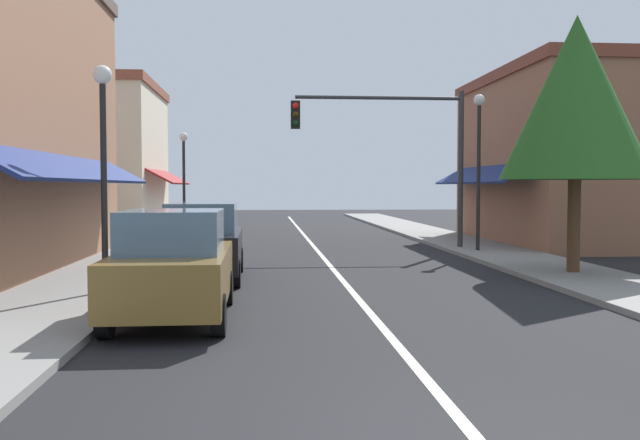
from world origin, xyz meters
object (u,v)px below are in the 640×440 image
Objects in this scene: street_lamp_left_near at (103,140)px; street_lamp_left_far at (184,166)px; parked_car_second_left at (203,242)px; street_lamp_right_mid at (479,147)px; traffic_signal_mast_arm at (399,140)px; tree_right_near at (576,98)px; parked_car_nearest_left at (173,266)px.

street_lamp_left_near is 15.77m from street_lamp_left_far.
street_lamp_left_far is (-1.91, 13.34, 2.12)m from parked_car_second_left.
street_lamp_left_near is 0.88× the size of street_lamp_right_mid.
parked_car_second_left is 0.94× the size of street_lamp_left_far.
street_lamp_right_mid is (2.30, -1.22, -0.32)m from traffic_signal_mast_arm.
street_lamp_left_near is (-7.54, -9.18, -0.67)m from traffic_signal_mast_arm.
street_lamp_right_mid is 0.82× the size of tree_right_near.
traffic_signal_mast_arm is 2.63m from street_lamp_right_mid.
tree_right_near is (0.54, -5.66, 0.84)m from street_lamp_right_mid.
parked_car_second_left is at bearing -131.13° from traffic_signal_mast_arm.
parked_car_nearest_left is 0.92× the size of street_lamp_left_near.
parked_car_nearest_left is 3.56m from street_lamp_left_near.
street_lamp_left_near is at bearing -129.41° from traffic_signal_mast_arm.
street_lamp_left_far is 0.71× the size of tree_right_near.
tree_right_near reaches higher than traffic_signal_mast_arm.
parked_car_nearest_left is at bearing -91.18° from parked_car_second_left.
street_lamp_left_far is (-7.80, 6.59, -0.70)m from traffic_signal_mast_arm.
street_lamp_left_far is at bearing 90.93° from street_lamp_left_near.
tree_right_near is (10.64, -13.47, 1.23)m from street_lamp_left_far.
street_lamp_left_near is at bearing -141.05° from street_lamp_right_mid.
tree_right_near is at bearing -51.71° from street_lamp_left_far.
street_lamp_left_far is 17.21m from tree_right_near.
tree_right_near is at bearing -67.60° from traffic_signal_mast_arm.
parked_car_nearest_left is 0.67× the size of tree_right_near.
tree_right_near is (8.73, -0.13, 3.34)m from parked_car_second_left.
traffic_signal_mast_arm is at bearing -40.18° from street_lamp_left_far.
street_lamp_left_near is 10.70m from tree_right_near.
parked_car_second_left is 0.67× the size of tree_right_near.
parked_car_nearest_left is 4.78m from parked_car_second_left.
parked_car_second_left is at bearing -81.87° from street_lamp_left_far.
parked_car_nearest_left is 13.44m from street_lamp_right_mid.
traffic_signal_mast_arm reaches higher than street_lamp_left_far.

